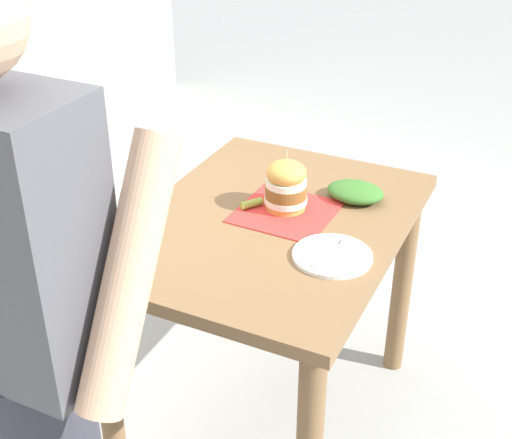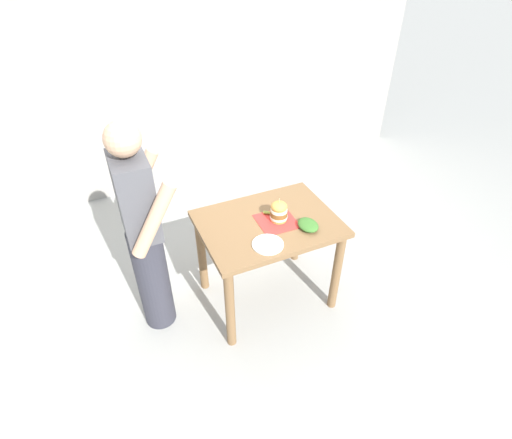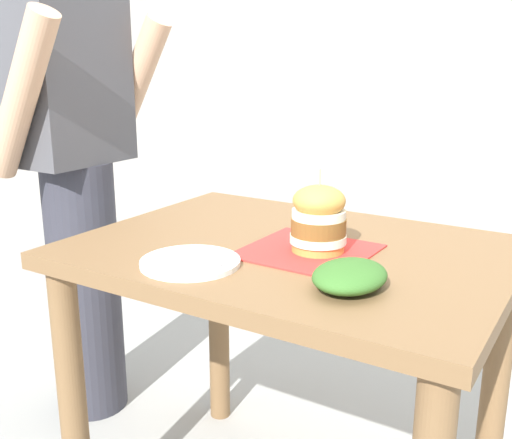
{
  "view_description": "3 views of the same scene",
  "coord_description": "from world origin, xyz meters",
  "px_view_note": "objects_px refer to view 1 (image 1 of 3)",
  "views": [
    {
      "loc": [
        -0.77,
        1.69,
        1.85
      ],
      "look_at": [
        0.0,
        0.1,
        0.85
      ],
      "focal_mm": 50.0,
      "sensor_mm": 36.0,
      "label": 1
    },
    {
      "loc": [
        -2.11,
        1.06,
        2.59
      ],
      "look_at": [
        0.0,
        0.1,
        0.85
      ],
      "focal_mm": 28.0,
      "sensor_mm": 36.0,
      "label": 2
    },
    {
      "loc": [
        -1.22,
        -0.65,
        1.24
      ],
      "look_at": [
        0.0,
        0.1,
        0.85
      ],
      "focal_mm": 42.0,
      "sensor_mm": 36.0,
      "label": 3
    }
  ],
  "objects_px": {
    "diner_across_table": "(30,360)",
    "patio_table": "(270,261)",
    "side_plate_with_forks": "(332,256)",
    "side_salad": "(355,192)",
    "sandwich": "(286,185)",
    "pickle_spear": "(252,204)"
  },
  "relations": [
    {
      "from": "sandwich",
      "to": "patio_table",
      "type": "bearing_deg",
      "value": 79.34
    },
    {
      "from": "patio_table",
      "to": "side_salad",
      "type": "distance_m",
      "value": 0.34
    },
    {
      "from": "sandwich",
      "to": "side_plate_with_forks",
      "type": "bearing_deg",
      "value": 138.88
    },
    {
      "from": "side_plate_with_forks",
      "to": "diner_across_table",
      "type": "xyz_separation_m",
      "value": [
        0.38,
        0.76,
        0.08
      ]
    },
    {
      "from": "diner_across_table",
      "to": "patio_table",
      "type": "bearing_deg",
      "value": -98.7
    },
    {
      "from": "side_salad",
      "to": "diner_across_table",
      "type": "relative_size",
      "value": 0.11
    },
    {
      "from": "sandwich",
      "to": "diner_across_table",
      "type": "height_order",
      "value": "diner_across_table"
    },
    {
      "from": "patio_table",
      "to": "pickle_spear",
      "type": "relative_size",
      "value": 14.4
    },
    {
      "from": "side_plate_with_forks",
      "to": "side_salad",
      "type": "bearing_deg",
      "value": -81.0
    },
    {
      "from": "patio_table",
      "to": "diner_across_table",
      "type": "bearing_deg",
      "value": 81.3
    },
    {
      "from": "sandwich",
      "to": "pickle_spear",
      "type": "bearing_deg",
      "value": 23.33
    },
    {
      "from": "patio_table",
      "to": "side_salad",
      "type": "bearing_deg",
      "value": -128.9
    },
    {
      "from": "sandwich",
      "to": "side_salad",
      "type": "bearing_deg",
      "value": -138.33
    },
    {
      "from": "patio_table",
      "to": "side_plate_with_forks",
      "type": "height_order",
      "value": "side_plate_with_forks"
    },
    {
      "from": "patio_table",
      "to": "side_plate_with_forks",
      "type": "xyz_separation_m",
      "value": [
        -0.24,
        0.12,
        0.16
      ]
    },
    {
      "from": "sandwich",
      "to": "diner_across_table",
      "type": "bearing_deg",
      "value": 81.14
    },
    {
      "from": "patio_table",
      "to": "diner_across_table",
      "type": "distance_m",
      "value": 0.92
    },
    {
      "from": "sandwich",
      "to": "pickle_spear",
      "type": "xyz_separation_m",
      "value": [
        0.1,
        0.04,
        -0.07
      ]
    },
    {
      "from": "pickle_spear",
      "to": "side_salad",
      "type": "height_order",
      "value": "side_salad"
    },
    {
      "from": "side_plate_with_forks",
      "to": "side_salad",
      "type": "height_order",
      "value": "side_salad"
    },
    {
      "from": "side_plate_with_forks",
      "to": "patio_table",
      "type": "bearing_deg",
      "value": -26.42
    },
    {
      "from": "pickle_spear",
      "to": "diner_across_table",
      "type": "height_order",
      "value": "diner_across_table"
    }
  ]
}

